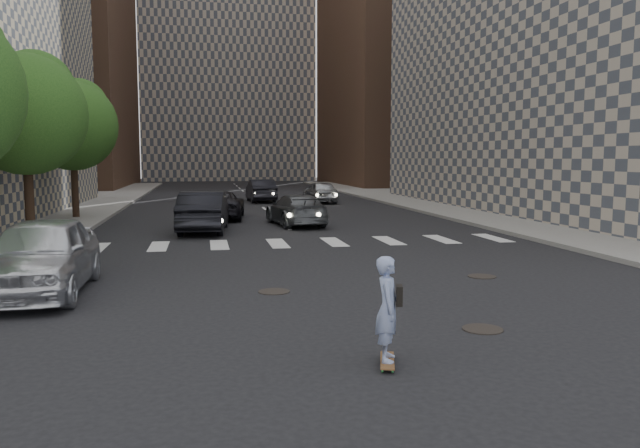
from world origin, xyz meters
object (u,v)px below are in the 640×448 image
at_px(tree_b, 27,109).
at_px(tree_c, 74,122).
at_px(traffic_car_a, 204,212).
at_px(traffic_car_b, 296,210).
at_px(skateboarder, 388,309).
at_px(traffic_car_e, 261,191).
at_px(traffic_car_c, 219,205).
at_px(traffic_car_d, 320,192).
at_px(silver_sedan, 41,255).

height_order(tree_b, tree_c, same).
xyz_separation_m(tree_b, traffic_car_a, (5.96, 1.86, -3.83)).
distance_m(traffic_car_a, traffic_car_b, 4.35).
height_order(skateboarder, traffic_car_e, skateboarder).
bearing_deg(traffic_car_e, tree_c, 44.84).
distance_m(skateboarder, traffic_car_c, 22.33).
bearing_deg(traffic_car_b, traffic_car_a, 16.25).
bearing_deg(tree_c, skateboarder, -69.84).
relative_size(tree_c, skateboarder, 4.17).
bearing_deg(traffic_car_d, tree_b, 48.73).
height_order(tree_b, traffic_car_b, tree_b).
bearing_deg(skateboarder, tree_c, 126.34).
bearing_deg(traffic_car_a, silver_sedan, 77.48).
bearing_deg(traffic_car_a, traffic_car_e, -97.64).
relative_size(tree_c, silver_sedan, 1.34).
relative_size(tree_c, traffic_car_d, 1.55).
xyz_separation_m(silver_sedan, traffic_car_b, (7.50, 12.72, -0.16)).
height_order(traffic_car_a, traffic_car_c, traffic_car_a).
relative_size(skateboarder, silver_sedan, 0.32).
bearing_deg(tree_c, traffic_car_b, -23.92).
distance_m(skateboarder, traffic_car_e, 33.82).
xyz_separation_m(skateboarder, traffic_car_b, (1.46, 18.72, -0.15)).
bearing_deg(traffic_car_d, traffic_car_e, -28.03).
distance_m(tree_c, traffic_car_c, 7.85).
xyz_separation_m(traffic_car_c, traffic_car_e, (3.07, 11.53, 0.07)).
xyz_separation_m(traffic_car_a, traffic_car_d, (7.57, 15.00, -0.09)).
xyz_separation_m(traffic_car_a, traffic_car_e, (3.82, 16.79, -0.05)).
bearing_deg(traffic_car_d, skateboarder, 78.53).
bearing_deg(traffic_car_d, silver_sedan, 64.40).
bearing_deg(traffic_car_b, tree_c, -30.99).
distance_m(traffic_car_d, traffic_car_e, 4.16).
height_order(skateboarder, traffic_car_a, traffic_car_a).
bearing_deg(traffic_car_d, traffic_car_c, 52.48).
distance_m(traffic_car_a, traffic_car_d, 16.80).
xyz_separation_m(traffic_car_b, traffic_car_c, (-3.24, 3.54, 0.00)).
bearing_deg(traffic_car_e, traffic_car_c, 72.49).
distance_m(tree_b, tree_c, 8.00).
bearing_deg(skateboarder, traffic_car_c, 110.76).
distance_m(tree_c, skateboarder, 24.94).
distance_m(skateboarder, traffic_car_d, 32.39).
xyz_separation_m(skateboarder, silver_sedan, (-6.04, 6.00, 0.01)).
bearing_deg(traffic_car_d, tree_c, 30.70).
bearing_deg(tree_c, traffic_car_d, 33.22).
xyz_separation_m(tree_c, silver_sedan, (2.45, -17.14, -3.81)).
bearing_deg(traffic_car_e, traffic_car_d, 151.88).
height_order(traffic_car_c, traffic_car_d, traffic_car_d).
distance_m(traffic_car_c, traffic_car_e, 11.93).
bearing_deg(traffic_car_b, traffic_car_e, -96.42).
distance_m(silver_sedan, traffic_car_c, 16.81).
xyz_separation_m(tree_b, traffic_car_c, (6.71, 7.12, -3.96)).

